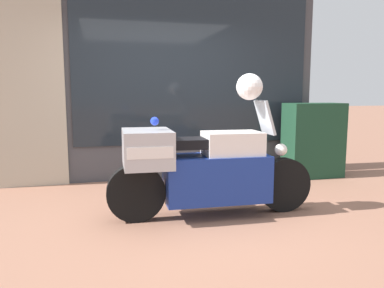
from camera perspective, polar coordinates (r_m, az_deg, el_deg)
name	(u,v)px	position (r m, az deg, el deg)	size (l,w,h in m)	color
ground_plane	(195,213)	(4.31, 0.39, -10.44)	(60.00, 60.00, 0.00)	#8E604C
shop_building	(136,72)	(6.00, -8.56, 10.75)	(5.03, 0.55, 3.32)	#424247
window_display	(189,147)	(6.23, -0.39, -0.46)	(3.53, 0.30, 1.88)	slate
paramedic_motorcycle	(201,167)	(4.05, 1.36, -3.51)	(2.29, 0.69, 1.27)	black
utility_cabinet	(313,140)	(6.33, 17.98, 0.56)	(0.91, 0.47, 1.19)	#193D28
white_helmet	(249,87)	(4.14, 8.75, 8.61)	(0.29, 0.29, 0.29)	white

